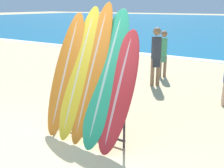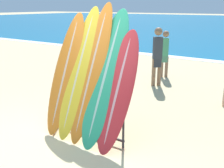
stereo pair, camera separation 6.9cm
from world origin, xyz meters
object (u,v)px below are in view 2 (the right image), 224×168
Objects in this scene: surfboard_slot_1 at (79,71)px; person_far_left at (165,52)px; surfboard_slot_3 at (105,77)px; person_near_water at (120,48)px; surfboard_slot_4 at (118,91)px; surfboard_slot_0 at (66,73)px; surfboard_slot_2 at (92,71)px; surfboard_rack at (88,115)px; person_far_right at (157,55)px.

surfboard_slot_1 is 4.57m from person_far_left.
surfboard_slot_1 reaches higher than surfboard_slot_3.
person_near_water is 1.02× the size of person_far_left.
surfboard_slot_4 is at bearing 79.88° from person_far_left.
surfboard_slot_2 reaches higher than surfboard_slot_0.
person_far_left is at bearing 92.22° from surfboard_slot_1.
surfboard_rack is at bearing 72.68° from person_far_left.
surfboard_slot_1 reaches higher than surfboard_rack.
person_far_right is (0.32, 3.53, -0.16)m from surfboard_slot_0.
surfboard_rack is at bearing -173.04° from surfboard_slot_4.
surfboard_slot_0 is at bearing 40.27° from person_far_right.
surfboard_slot_1 is at bearing 69.25° from person_far_left.
surfboard_slot_2 is 0.65m from surfboard_slot_4.
person_near_water reaches higher than surfboard_rack.
person_far_right is (-0.87, 3.58, -0.03)m from surfboard_slot_4.
surfboard_rack is 1.00× the size of person_far_left.
surfboard_slot_0 reaches higher than surfboard_rack.
person_far_right is at bearing 77.18° from person_far_left.
person_far_right reaches higher than surfboard_rack.
person_far_right is (-0.28, 3.65, 0.51)m from surfboard_rack.
surfboard_rack is 0.78m from surfboard_slot_3.
surfboard_slot_1 is 3.51m from person_far_right.
surfboard_slot_2 is 4.91m from person_near_water.
surfboard_slot_4 is at bearing -2.02° from surfboard_slot_0.
person_far_left is (0.13, 4.59, -0.26)m from surfboard_slot_0.
surfboard_rack is at bearing -84.90° from surfboard_slot_2.
surfboard_slot_2 is 4.57m from person_far_left.
surfboard_slot_3 is 1.48× the size of person_far_left.
surfboard_slot_2 is (-0.02, 0.17, 0.77)m from surfboard_rack.
surfboard_slot_2 reaches higher than surfboard_slot_1.
surfboard_slot_2 is at bearing 95.10° from surfboard_rack.
surfboard_rack is 0.64× the size of surfboard_slot_2.
surfboard_slot_0 is 4.60m from person_far_left.
surfboard_slot_3 is 5.06m from person_near_water.
surfboard_slot_2 is 1.53× the size of person_near_water.
surfboard_slot_4 is (0.31, -0.09, -0.17)m from surfboard_slot_3.
surfboard_slot_3 is 1.17× the size of surfboard_slot_4.
surfboard_rack is 0.98× the size of person_near_water.
surfboard_slot_2 is 1.05× the size of surfboard_slot_3.
surfboard_slot_4 is 1.13× the size of person_far_right.
surfboard_slot_3 is at bearing 0.98° from surfboard_slot_1.
person_far_left reaches higher than surfboard_rack.
surfboard_slot_1 is 1.48× the size of person_near_water.
surfboard_slot_0 is at bearing -177.14° from surfboard_slot_3.
surfboard_slot_1 is 0.97× the size of surfboard_slot_2.
surfboard_slot_3 reaches higher than surfboard_slot_0.
person_far_left is at bearing 95.68° from surfboard_slot_2.
surfboard_slot_0 is 1.19m from surfboard_slot_4.
surfboard_slot_2 is at bearing 72.70° from person_far_left.
person_far_right is at bearing 84.89° from surfboard_slot_0.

